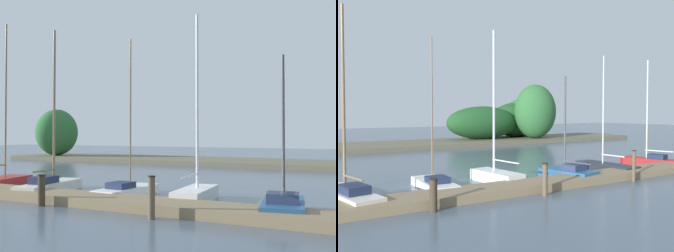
{
  "view_description": "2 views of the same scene",
  "coord_description": "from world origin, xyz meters",
  "views": [
    {
      "loc": [
        6.28,
        -0.99,
        2.62
      ],
      "look_at": [
        -1.52,
        13.72,
        2.98
      ],
      "focal_mm": 44.17,
      "sensor_mm": 36.0,
      "label": 1
    },
    {
      "loc": [
        -9.77,
        -1.81,
        3.45
      ],
      "look_at": [
        0.25,
        13.79,
        2.74
      ],
      "focal_mm": 40.08,
      "sensor_mm": 36.0,
      "label": 2
    }
  ],
  "objects": [
    {
      "name": "sailboat_3",
      "position": [
        -0.34,
        13.89,
        0.43
      ],
      "size": [
        1.43,
        3.41,
        7.41
      ],
      "rotation": [
        0.0,
        0.0,
        1.69
      ],
      "color": "white",
      "rests_on": "ground"
    },
    {
      "name": "sailboat_0",
      "position": [
        -11.02,
        13.74,
        0.35
      ],
      "size": [
        2.02,
        3.65,
        8.35
      ],
      "rotation": [
        0.0,
        0.0,
        1.78
      ],
      "color": "maroon",
      "rests_on": "ground"
    },
    {
      "name": "sailboat_4",
      "position": [
        3.29,
        12.69,
        0.34
      ],
      "size": [
        1.81,
        3.33,
        5.28
      ],
      "rotation": [
        0.0,
        0.0,
        1.75
      ],
      "color": "#285684",
      "rests_on": "ground"
    },
    {
      "name": "sailboat_2",
      "position": [
        -3.53,
        13.87,
        0.28
      ],
      "size": [
        1.31,
        3.7,
        6.8
      ],
      "rotation": [
        0.0,
        0.0,
        1.52
      ],
      "color": "white",
      "rests_on": "ground"
    },
    {
      "name": "mooring_piling_1",
      "position": [
        -4.97,
        10.28,
        0.58
      ],
      "size": [
        0.3,
        0.3,
        1.16
      ],
      "color": "#3D3323",
      "rests_on": "ground"
    },
    {
      "name": "sailboat_1",
      "position": [
        -7.25,
        13.18,
        0.41
      ],
      "size": [
        1.9,
        4.43,
        7.48
      ],
      "rotation": [
        0.0,
        0.0,
        1.77
      ],
      "color": "silver",
      "rests_on": "ground"
    },
    {
      "name": "mooring_piling_2",
      "position": [
        -0.2,
        10.14,
        0.68
      ],
      "size": [
        0.24,
        0.24,
        1.35
      ],
      "color": "brown",
      "rests_on": "ground"
    },
    {
      "name": "dock_pier",
      "position": [
        0.0,
        11.47,
        0.17
      ],
      "size": [
        23.76,
        1.8,
        0.35
      ],
      "color": "#847051",
      "rests_on": "ground"
    }
  ]
}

